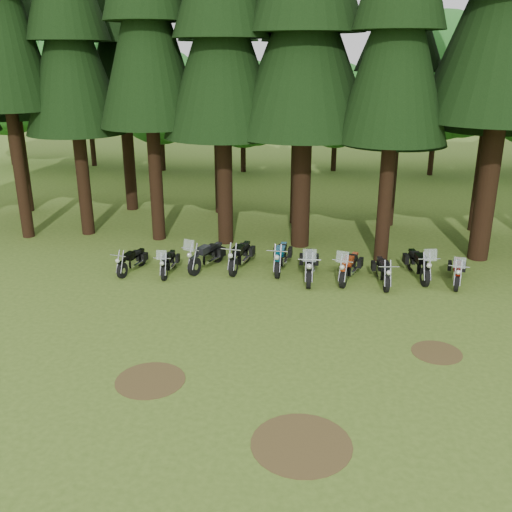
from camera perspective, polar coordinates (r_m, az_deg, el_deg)
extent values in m
plane|color=#476620|center=(16.29, 1.92, -9.40)|extent=(120.00, 120.00, 0.00)
cylinder|color=black|center=(27.29, -22.65, 8.61)|extent=(0.52, 0.52, 6.77)
cylinder|color=black|center=(26.98, -16.93, 7.80)|extent=(0.58, 0.58, 5.53)
cone|color=black|center=(26.49, -18.12, 19.06)|extent=(4.32, 4.32, 6.91)
cylinder|color=black|center=(25.39, -10.02, 8.18)|extent=(0.58, 0.58, 5.99)
cone|color=black|center=(24.93, -10.85, 21.21)|extent=(4.32, 4.32, 7.49)
cylinder|color=black|center=(24.57, -3.15, 7.57)|extent=(0.66, 0.66, 5.57)
cone|color=black|center=(24.03, -3.40, 20.10)|extent=(4.95, 4.95, 6.96)
cylinder|color=black|center=(24.19, 4.57, 7.50)|extent=(0.77, 0.77, 5.70)
cone|color=black|center=(23.66, 4.95, 20.53)|extent=(5.81, 5.81, 7.12)
cylinder|color=black|center=(22.85, 12.85, 6.37)|extent=(0.55, 0.55, 5.71)
cone|color=black|center=(22.29, 13.96, 20.17)|extent=(4.15, 4.15, 7.14)
cylinder|color=black|center=(24.14, 22.20, 7.20)|extent=(0.80, 0.80, 6.62)
cylinder|color=black|center=(32.20, -22.51, 9.27)|extent=(0.67, 0.67, 5.87)
cone|color=black|center=(31.82, -23.89, 19.24)|extent=(5.00, 5.00, 7.33)
cylinder|color=black|center=(30.89, -12.60, 9.58)|extent=(0.60, 0.60, 5.53)
cone|color=black|center=(30.46, -13.37, 19.42)|extent=(4.52, 4.52, 6.91)
cylinder|color=black|center=(29.61, -3.55, 9.62)|extent=(0.65, 0.65, 5.55)
cone|color=black|center=(29.17, -3.78, 19.97)|extent=(4.85, 4.85, 6.94)
cylinder|color=black|center=(27.66, 4.12, 8.86)|extent=(0.58, 0.58, 5.52)
cone|color=black|center=(27.18, 4.40, 19.88)|extent=(4.35, 4.35, 6.90)
cylinder|color=black|center=(28.10, 13.22, 7.70)|extent=(0.66, 0.66, 4.70)
cone|color=black|center=(27.57, 13.97, 16.88)|extent=(4.94, 4.94, 5.87)
cone|color=black|center=(27.60, 14.48, 22.62)|extent=(3.95, 3.95, 4.96)
cylinder|color=black|center=(28.30, 21.58, 7.84)|extent=(0.53, 0.53, 5.56)
cone|color=black|center=(27.84, 23.01, 18.61)|extent=(3.94, 3.94, 6.95)
cylinder|color=black|center=(46.73, -23.29, 10.39)|extent=(0.36, 0.36, 3.33)
sphere|color=#266A26|center=(46.35, -24.04, 15.79)|extent=(7.78, 7.78, 7.78)
sphere|color=#266A26|center=(44.95, -23.00, 14.86)|extent=(5.55, 5.55, 5.55)
cylinder|color=black|center=(44.37, -16.04, 10.77)|extent=(0.36, 0.36, 3.29)
sphere|color=#266A26|center=(43.97, -16.59, 16.42)|extent=(7.69, 7.69, 7.69)
sphere|color=#266A26|center=(42.68, -15.30, 15.43)|extent=(5.49, 5.49, 5.49)
cylinder|color=black|center=(41.51, -9.35, 10.35)|extent=(0.36, 0.36, 2.80)
sphere|color=#266A26|center=(41.09, -9.65, 15.49)|extent=(6.53, 6.53, 6.53)
sphere|color=#266A26|center=(40.11, -8.34, 14.53)|extent=(4.67, 4.67, 4.67)
cylinder|color=black|center=(40.55, -1.29, 10.21)|extent=(0.36, 0.36, 2.55)
sphere|color=#266A26|center=(40.14, -1.33, 15.00)|extent=(5.95, 5.95, 5.95)
sphere|color=#266A26|center=(39.37, 0.03, 14.05)|extent=(4.25, 4.25, 4.25)
cylinder|color=black|center=(41.22, 7.80, 10.13)|extent=(0.36, 0.36, 2.47)
sphere|color=#266A26|center=(40.81, 8.02, 14.70)|extent=(5.76, 5.76, 5.76)
sphere|color=#266A26|center=(40.22, 9.42, 13.73)|extent=(4.12, 4.12, 4.12)
cylinder|color=black|center=(41.12, 17.21, 10.17)|extent=(0.36, 0.36, 3.52)
sphere|color=#266A26|center=(40.68, 17.89, 16.69)|extent=(8.21, 8.21, 8.21)
sphere|color=#266A26|center=(40.05, 20.04, 15.25)|extent=(5.87, 5.87, 5.87)
cylinder|color=#4C3D1E|center=(15.18, -10.52, -12.11)|extent=(1.80, 1.80, 0.01)
cylinder|color=#4C3D1E|center=(16.94, 17.62, -9.17)|extent=(1.40, 1.40, 0.01)
cylinder|color=#4C3D1E|center=(12.89, 4.57, -18.24)|extent=(2.20, 2.20, 0.01)
cylinder|color=black|center=(21.73, -13.23, -1.42)|extent=(0.24, 0.61, 0.59)
cylinder|color=black|center=(22.83, -11.39, -0.24)|extent=(0.24, 0.61, 0.59)
cube|color=silver|center=(22.28, -12.24, -0.58)|extent=(0.37, 0.67, 0.31)
cube|color=black|center=(22.01, -12.58, 0.04)|extent=(0.36, 0.54, 0.22)
cube|color=black|center=(22.35, -12.02, 0.28)|extent=(0.36, 0.54, 0.11)
cylinder|color=black|center=(21.20, -9.16, -1.68)|extent=(0.15, 0.59, 0.59)
cylinder|color=black|center=(22.45, -8.33, -0.41)|extent=(0.15, 0.59, 0.59)
cube|color=silver|center=(21.83, -8.71, -0.79)|extent=(0.28, 0.63, 0.30)
cube|color=black|center=(21.54, -8.88, -0.18)|extent=(0.29, 0.50, 0.21)
cube|color=black|center=(21.92, -8.63, 0.10)|extent=(0.29, 0.50, 0.11)
cube|color=silver|center=(20.68, -9.45, 0.10)|extent=(0.38, 0.13, 0.35)
cylinder|color=black|center=(21.50, -6.17, -1.06)|extent=(0.39, 0.71, 0.70)
cylinder|color=black|center=(22.78, -3.83, 0.22)|extent=(0.39, 0.71, 0.70)
cube|color=silver|center=(22.15, -4.90, -0.13)|extent=(0.54, 0.80, 0.36)
cube|color=#232328|center=(21.83, -5.28, 0.62)|extent=(0.50, 0.66, 0.25)
cube|color=black|center=(22.23, -4.58, 0.88)|extent=(0.50, 0.66, 0.13)
cube|color=silver|center=(20.95, -6.75, 1.08)|extent=(0.46, 0.28, 0.42)
cylinder|color=black|center=(21.32, -2.29, -1.13)|extent=(0.25, 0.73, 0.71)
cylinder|color=black|center=(22.81, -0.95, 0.30)|extent=(0.25, 0.73, 0.71)
cube|color=silver|center=(22.08, -1.55, -0.11)|extent=(0.41, 0.79, 0.37)
cube|color=black|center=(21.73, -1.76, 0.64)|extent=(0.41, 0.63, 0.26)
cube|color=black|center=(22.19, -1.37, 0.94)|extent=(0.41, 0.63, 0.13)
cylinder|color=black|center=(21.14, 2.19, -1.30)|extent=(0.18, 0.72, 0.71)
cylinder|color=black|center=(22.71, 2.77, 0.19)|extent=(0.18, 0.72, 0.71)
cube|color=silver|center=(21.94, 2.51, -0.24)|extent=(0.33, 0.77, 0.37)
cube|color=navy|center=(21.58, 2.44, 0.51)|extent=(0.35, 0.61, 0.26)
cube|color=black|center=(22.06, 2.61, 0.82)|extent=(0.35, 0.61, 0.13)
cylinder|color=black|center=(20.31, 5.30, -2.25)|extent=(0.19, 0.74, 0.73)
cylinder|color=black|center=(21.91, 5.31, -0.58)|extent=(0.19, 0.74, 0.73)
cube|color=silver|center=(21.13, 5.31, -1.08)|extent=(0.35, 0.79, 0.38)
cube|color=black|center=(20.75, 5.35, -0.30)|extent=(0.36, 0.62, 0.27)
cube|color=black|center=(21.24, 5.35, 0.06)|extent=(0.36, 0.62, 0.13)
cube|color=silver|center=(19.65, 5.38, 0.06)|extent=(0.47, 0.16, 0.44)
cylinder|color=black|center=(20.51, 8.73, -2.25)|extent=(0.32, 0.70, 0.68)
cylinder|color=black|center=(21.97, 9.79, -0.81)|extent=(0.32, 0.70, 0.68)
cube|color=silver|center=(21.25, 9.33, -1.22)|extent=(0.47, 0.77, 0.35)
cube|color=#CD4118|center=(20.91, 9.22, -0.48)|extent=(0.45, 0.63, 0.25)
cube|color=black|center=(21.36, 9.53, -0.18)|extent=(0.45, 0.63, 0.12)
cube|color=silver|center=(19.91, 8.64, -0.10)|extent=(0.45, 0.24, 0.41)
cylinder|color=black|center=(20.44, 12.90, -2.68)|extent=(0.20, 0.65, 0.64)
cylinder|color=black|center=(21.82, 12.22, -1.18)|extent=(0.20, 0.65, 0.64)
cube|color=silver|center=(21.14, 12.55, -1.64)|extent=(0.34, 0.70, 0.33)
cube|color=black|center=(20.81, 12.72, -0.96)|extent=(0.34, 0.56, 0.23)
cube|color=black|center=(21.24, 12.51, -0.64)|extent=(0.34, 0.56, 0.12)
cylinder|color=black|center=(21.26, 16.54, -2.03)|extent=(0.27, 0.72, 0.71)
cylinder|color=black|center=(22.74, 15.27, -0.50)|extent=(0.27, 0.72, 0.71)
cube|color=silver|center=(22.01, 15.87, -0.95)|extent=(0.42, 0.79, 0.36)
cube|color=black|center=(21.66, 16.15, -0.23)|extent=(0.42, 0.63, 0.26)
cube|color=black|center=(22.12, 15.76, 0.10)|extent=(0.42, 0.63, 0.13)
cube|color=silver|center=(20.66, 17.06, 0.10)|extent=(0.47, 0.21, 0.42)
cylinder|color=black|center=(21.19, 19.42, -2.54)|extent=(0.24, 0.64, 0.63)
cylinder|color=black|center=(22.57, 19.39, -1.18)|extent=(0.24, 0.64, 0.63)
cube|color=silver|center=(21.89, 19.43, -1.59)|extent=(0.38, 0.70, 0.32)
cube|color=#680C05|center=(21.57, 19.54, -0.94)|extent=(0.37, 0.57, 0.23)
cube|color=black|center=(22.00, 19.51, -0.65)|extent=(0.37, 0.57, 0.11)
cube|color=silver|center=(20.63, 19.69, -0.64)|extent=(0.42, 0.19, 0.38)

